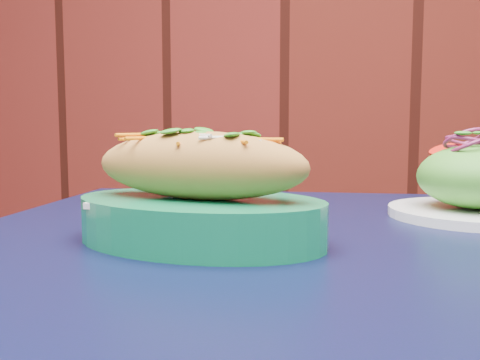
# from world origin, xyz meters

# --- Properties ---
(cafe_table) EXTENTS (0.87, 0.87, 0.75)m
(cafe_table) POSITION_xyz_m (0.22, 1.82, 0.66)
(cafe_table) COLOR black
(cafe_table) RESTS_ON ground
(banh_mi_basket) EXTENTS (0.29, 0.21, 0.12)m
(banh_mi_basket) POSITION_xyz_m (0.11, 1.79, 0.80)
(banh_mi_basket) COLOR #0E7446
(banh_mi_basket) RESTS_ON cafe_table
(salad_plate) EXTENTS (0.22, 0.22, 0.11)m
(salad_plate) POSITION_xyz_m (0.41, 2.02, 0.79)
(salad_plate) COLOR white
(salad_plate) RESTS_ON cafe_table
(water_glass) EXTENTS (0.07, 0.07, 0.11)m
(water_glass) POSITION_xyz_m (-0.00, 2.06, 0.80)
(water_glass) COLOR silver
(water_glass) RESTS_ON cafe_table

